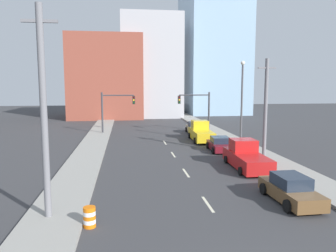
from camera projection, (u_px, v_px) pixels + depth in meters
The scene contains 20 objects.
sidewalk_left at pixel (103, 126), 51.89m from camera, with size 2.93×88.87×0.18m.
sidewalk_right at pixel (200, 124), 53.92m from camera, with size 2.93×88.87×0.18m.
lane_stripe_at_9m at pixel (208, 204), 17.82m from camera, with size 0.16×2.40×0.01m, color beige.
lane_stripe_at_15m at pixel (186, 173), 24.18m from camera, with size 0.16×2.40×0.01m, color beige.
lane_stripe_at_22m at pixel (173, 155), 30.55m from camera, with size 0.16×2.40×0.01m, color beige.
lane_stripe_at_28m at pixel (165, 143), 36.90m from camera, with size 0.16×2.40×0.01m, color beige.
building_brick_left at pixel (107, 78), 66.53m from camera, with size 14.00×16.00×15.89m.
building_office_center at pixel (149, 68), 71.35m from camera, with size 12.00×20.00×20.27m.
building_glass_right at pixel (212, 33), 76.20m from camera, with size 13.00×20.00×37.13m.
traffic_signal_left at pixel (113, 107), 43.36m from camera, with size 4.46×0.35×5.51m.
traffic_signal_right at pixel (199, 106), 44.88m from camera, with size 4.46×0.35×5.51m.
utility_pole_left_near at pixel (44, 113), 15.12m from camera, with size 1.60×0.32×10.09m.
utility_pole_right_mid at pixel (266, 108), 28.52m from camera, with size 1.60×0.32×8.72m.
traffic_barrel at pixel (89, 217), 14.89m from camera, with size 0.56×0.56×0.95m.
street_lamp at pixel (242, 97), 34.84m from camera, with size 0.44×0.44×8.98m.
sedan_brown at pixel (290, 190), 18.09m from camera, with size 2.10×4.58×1.53m.
pickup_truck_red at pixel (246, 157), 25.58m from camera, with size 2.54×6.03×2.15m.
sedan_maroon at pixel (220, 144), 32.22m from camera, with size 2.33×4.34×1.40m.
pickup_truck_yellow at pixel (201, 133), 38.23m from camera, with size 2.52×6.13×2.28m.
sedan_tan at pixel (195, 128), 44.18m from camera, with size 2.28×4.71×1.50m.
Camera 1 is at (-4.39, -7.96, 6.44)m, focal length 35.00 mm.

